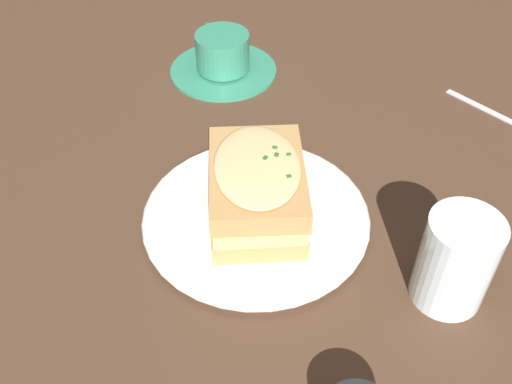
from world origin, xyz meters
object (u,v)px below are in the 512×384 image
object	(u,v)px
water_glass	(456,261)
sandwich	(256,189)
dinner_plate	(256,217)
teacup_with_saucer	(223,57)

from	to	relation	value
water_glass	sandwich	bearing A→B (deg)	-66.86
sandwich	water_glass	world-z (taller)	water_glass
dinner_plate	water_glass	bearing A→B (deg)	112.87
teacup_with_saucer	dinner_plate	bearing A→B (deg)	162.99
sandwich	water_glass	size ratio (longest dim) A/B	1.71
dinner_plate	teacup_with_saucer	xyz separation A→B (m)	(-0.16, -0.26, 0.01)
sandwich	water_glass	xyz separation A→B (m)	(-0.08, 0.19, -0.00)
dinner_plate	water_glass	world-z (taller)	water_glass
dinner_plate	sandwich	size ratio (longest dim) A/B	1.45
dinner_plate	teacup_with_saucer	distance (m)	0.31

